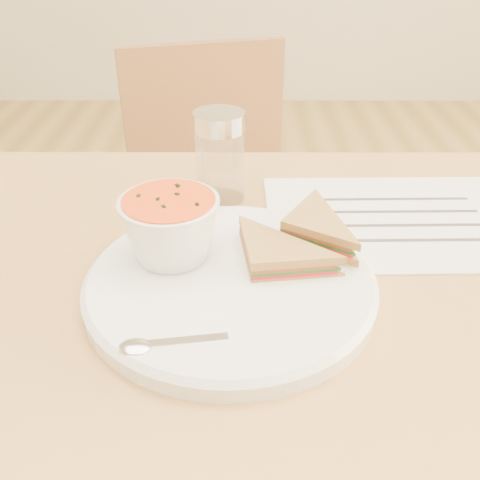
# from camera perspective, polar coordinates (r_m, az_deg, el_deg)

# --- Properties ---
(chair_far) EXTENTS (0.46, 0.46, 0.84)m
(chair_far) POSITION_cam_1_polar(r_m,az_deg,el_deg) (1.24, -1.63, -0.64)
(chair_far) COLOR brown
(chair_far) RESTS_ON floor
(plate) EXTENTS (0.37, 0.37, 0.02)m
(plate) POSITION_cam_1_polar(r_m,az_deg,el_deg) (0.56, -1.04, -4.76)
(plate) COLOR white
(plate) RESTS_ON dining_table
(soup_bowl) EXTENTS (0.12, 0.12, 0.07)m
(soup_bowl) POSITION_cam_1_polar(r_m,az_deg,el_deg) (0.56, -7.38, 0.93)
(soup_bowl) COLOR white
(soup_bowl) RESTS_ON plate
(sandwich_half_a) EXTENTS (0.11, 0.11, 0.03)m
(sandwich_half_a) POSITION_cam_1_polar(r_m,az_deg,el_deg) (0.53, 1.16, -3.87)
(sandwich_half_a) COLOR #B88D41
(sandwich_half_a) RESTS_ON plate
(sandwich_half_b) EXTENTS (0.12, 0.12, 0.03)m
(sandwich_half_b) POSITION_cam_1_polar(r_m,az_deg,el_deg) (0.58, 4.28, 0.81)
(sandwich_half_b) COLOR #B88D41
(sandwich_half_b) RESTS_ON plate
(spoon) EXTENTS (0.16, 0.06, 0.01)m
(spoon) POSITION_cam_1_polar(r_m,az_deg,el_deg) (0.47, -5.46, -10.72)
(spoon) COLOR silver
(spoon) RESTS_ON plate
(paper_menu) EXTENTS (0.33, 0.25, 0.00)m
(paper_menu) POSITION_cam_1_polar(r_m,az_deg,el_deg) (0.71, 16.38, 2.13)
(paper_menu) COLOR white
(paper_menu) RESTS_ON dining_table
(condiment_shaker) EXTENTS (0.09, 0.09, 0.12)m
(condiment_shaker) POSITION_cam_1_polar(r_m,az_deg,el_deg) (0.71, -2.17, 8.83)
(condiment_shaker) COLOR silver
(condiment_shaker) RESTS_ON dining_table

